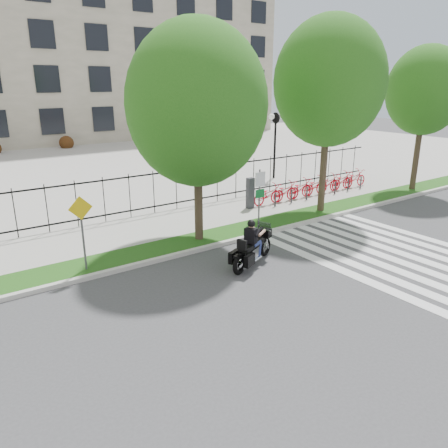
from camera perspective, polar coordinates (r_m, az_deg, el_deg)
ground at (r=13.84m, az=8.72°, el=-7.95°), size 120.00×120.00×0.00m
curb at (r=16.72m, az=-1.06°, el=-2.78°), size 60.00×0.20×0.15m
grass_verge at (r=17.38m, az=-2.65°, el=-1.97°), size 60.00×1.50×0.15m
sidewalk at (r=19.42m, az=-6.68°, el=0.09°), size 60.00×3.50×0.15m
plaza at (r=35.43m, az=-20.77°, el=7.17°), size 80.00×34.00×0.10m
crosswalk_stripes at (r=17.32m, az=20.31°, el=-3.45°), size 5.70×8.00×0.01m
iron_fence at (r=20.62m, az=-9.16°, el=4.15°), size 30.00×0.06×2.00m
lamp_post_right at (r=28.19m, az=6.73°, el=12.19°), size 1.06×0.70×4.25m
street_tree_1 at (r=16.24m, az=-3.59°, el=15.29°), size 5.14×5.14×8.06m
street_tree_2 at (r=20.75m, az=13.60°, el=17.56°), size 4.94×4.94×8.72m
street_tree_3 at (r=27.01m, az=24.80°, el=15.52°), size 4.16×4.16×7.83m
bike_share_station at (r=24.25m, az=11.65°, el=4.89°), size 8.94×0.87×1.50m
sign_pole_regulatory at (r=18.06m, az=4.68°, el=4.28°), size 0.50×0.09×2.50m
sign_pole_warning at (r=14.59m, az=-18.08°, el=0.09°), size 0.78×0.09×2.49m
motorcycle_rider at (r=14.97m, az=3.79°, el=-2.95°), size 2.44×1.34×2.00m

